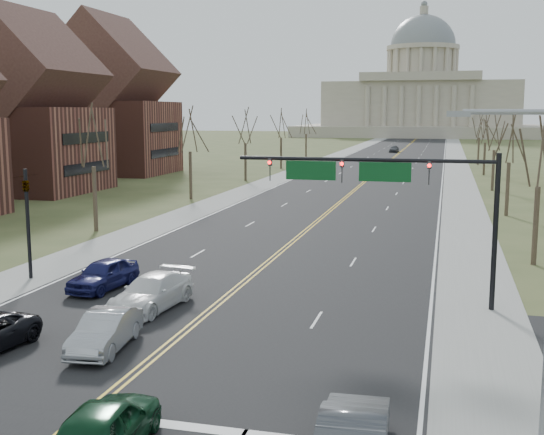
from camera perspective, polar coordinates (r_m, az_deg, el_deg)
The scene contains 32 objects.
ground at distance 22.82m, azimuth -14.10°, elevation -14.68°, with size 600.00×600.00×0.00m, color #404D26.
road at distance 129.03m, azimuth 9.82°, elevation 4.69°, with size 20.00×380.00×0.01m, color black.
cross_road at distance 27.87m, azimuth -8.15°, elevation -10.10°, with size 120.00×14.00×0.01m, color black.
sidewalk_left at distance 130.53m, azimuth 4.55°, elevation 4.84°, with size 4.00×380.00×0.03m, color gray.
sidewalk_right at distance 128.63m, azimuth 15.17°, elevation 4.51°, with size 4.00×380.00×0.03m, color gray.
center_line at distance 129.03m, azimuth 9.82°, elevation 4.70°, with size 0.42×380.00×0.01m, color gold.
edge_line_left at distance 130.17m, azimuth 5.50°, elevation 4.82°, with size 0.15×380.00×0.01m, color silver.
edge_line_right at distance 128.62m, azimuth 14.19°, elevation 4.54°, with size 0.15×380.00×0.01m, color silver.
stop_bar at distance 20.19m, azimuth -2.34°, elevation -17.60°, with size 9.50×0.50×0.01m, color silver.
capitol at distance 268.46m, azimuth 12.37°, elevation 9.73°, with size 90.00×60.00×50.00m.
signal_mast at distance 32.09m, azimuth 9.31°, elevation 2.91°, with size 12.12×0.44×7.20m.
signal_left at distance 38.89m, azimuth -19.79°, elevation 0.49°, with size 0.32×0.36×6.00m.
street_light at distance 18.85m, azimuth 21.70°, elevation -3.35°, with size 2.90×0.25×9.07m.
tree_r_0 at distance 42.70m, azimuth 21.50°, elevation 4.92°, with size 3.74×3.74×8.50m.
tree_l_0 at distance 53.02m, azimuth -14.78°, elevation 6.30°, with size 3.96×3.96×9.00m.
tree_r_1 at distance 62.57m, azimuth 19.30°, elevation 6.08°, with size 3.74×3.74×8.50m.
tree_l_1 at distance 71.16m, azimuth -6.89°, elevation 7.10°, with size 3.96×3.96×9.00m.
tree_r_2 at distance 82.51m, azimuth 18.15°, elevation 6.68°, with size 3.74×3.74×8.50m.
tree_l_2 at distance 90.09m, azimuth -2.25°, elevation 7.50°, with size 3.96×3.96×9.00m.
tree_r_3 at distance 102.47m, azimuth 17.45°, elevation 7.05°, with size 3.74×3.74×8.50m.
tree_l_3 at distance 109.40m, azimuth 0.77°, elevation 7.74°, with size 3.96×3.96×9.00m.
tree_r_4 at distance 122.44m, azimuth 16.98°, elevation 7.29°, with size 3.74×3.74×8.50m.
tree_l_4 at distance 128.92m, azimuth 2.88°, elevation 7.89°, with size 3.96×3.96×9.00m.
bldg_left_mid at distance 82.49m, azimuth -19.92°, elevation 7.98°, with size 15.10×14.28×20.75m.
bldg_left_far at distance 104.15m, azimuth -13.38°, elevation 8.88°, with size 17.10×14.28×23.25m.
car_nb_inner_lead at distance 19.18m, azimuth -13.86°, elevation -16.71°, with size 1.89×4.70×1.60m, color #0C341B.
car_nb_outer_lead at distance 18.44m, azimuth 6.87°, elevation -17.58°, with size 1.70×4.89×1.61m, color #44464B.
car_sb_inner_lead at distance 27.08m, azimuth -13.78°, elevation -9.20°, with size 1.54×4.43×1.46m, color #9EA0A6.
car_sb_inner_second at distance 32.03m, azimuth -10.03°, elevation -6.18°, with size 2.17×5.34×1.55m, color silver.
car_sb_outer_second at distance 35.97m, azimuth -13.93°, elevation -4.63°, with size 1.84×4.58×1.56m, color #16184F.
car_far_nb at distance 111.04m, azimuth 10.02°, elevation 4.47°, with size 2.76×5.99×1.66m, color black.
car_far_sb at distance 156.98m, azimuth 10.18°, elevation 5.67°, with size 1.78×4.41×1.50m, color #4E5156.
Camera 1 is at (10.25, -18.30, 9.00)m, focal length 45.00 mm.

